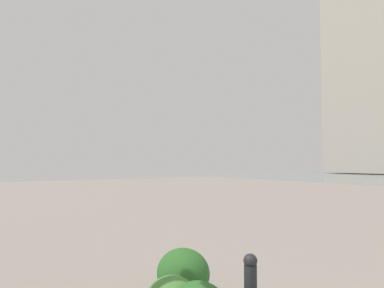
{
  "coord_description": "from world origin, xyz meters",
  "views": [
    {
      "loc": [
        -0.59,
        1.12,
        1.73
      ],
      "look_at": [
        9.34,
        -5.61,
        2.4
      ],
      "focal_mm": 32.43,
      "sensor_mm": 36.0,
      "label": 1
    }
  ],
  "objects": [
    {
      "name": "building_highrise",
      "position": [
        33.81,
        -64.08,
        19.23
      ],
      "size": [
        12.64,
        14.74,
        40.54
      ],
      "color": "#B2A899",
      "rests_on": "ground"
    },
    {
      "name": "shrub_tall",
      "position": [
        3.25,
        -1.34,
        0.31
      ],
      "size": [
        0.73,
        0.66,
        0.62
      ],
      "color": "#2D6628",
      "rests_on": "ground"
    }
  ]
}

